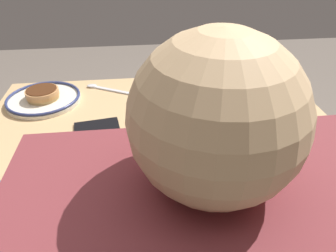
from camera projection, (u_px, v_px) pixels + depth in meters
The scene contains 9 objects.
dining_table at pixel (161, 157), 1.10m from camera, with size 1.18×0.79×0.72m.
plate_near_main at pixel (43, 98), 1.16m from camera, with size 0.27×0.27×0.05m.
plate_center_pancakes at pixel (168, 100), 1.15m from camera, with size 0.23×0.23×0.04m.
plate_far_companion at pixel (79, 170), 0.81m from camera, with size 0.23×0.23×0.08m.
drinking_glass at pixel (219, 112), 0.99m from camera, with size 0.08×0.08×0.12m.
cell_phone at pixel (97, 126), 1.02m from camera, with size 0.14×0.07×0.01m, color black.
paper_napkin at pixel (296, 150), 0.91m from camera, with size 0.15×0.14×0.00m, color white.
fork_near at pixel (165, 163), 0.86m from camera, with size 0.20×0.09×0.01m.
tea_spoon at pixel (103, 88), 1.25m from camera, with size 0.19×0.11×0.01m.
Camera 1 is at (0.07, 0.85, 1.29)m, focal length 32.91 mm.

